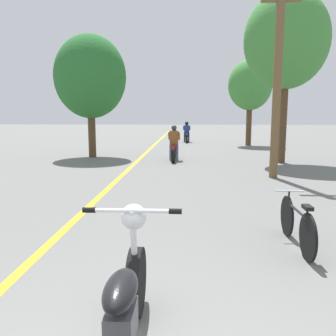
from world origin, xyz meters
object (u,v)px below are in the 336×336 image
object	(u,v)px
roadside_tree_right_near	(286,41)
bicycle_parked	(297,224)
roadside_tree_right_far	(250,85)
motorcycle_rider_lead	(174,147)
roadside_tree_left	(90,77)
motorcycle_foreground	(123,309)
utility_pole	(277,78)
motorcycle_rider_far	(187,134)

from	to	relation	value
roadside_tree_right_near	bicycle_parked	distance (m)	10.07
roadside_tree_right_far	motorcycle_rider_lead	distance (m)	8.72
motorcycle_rider_lead	roadside_tree_left	bearing A→B (deg)	164.97
roadside_tree_right_near	bicycle_parked	xyz separation A→B (m)	(-2.06, -8.92, -4.19)
motorcycle_foreground	motorcycle_rider_lead	bearing A→B (deg)	90.32
utility_pole	bicycle_parked	distance (m)	6.24
utility_pole	roadside_tree_left	world-z (taller)	utility_pole
roadside_tree_left	motorcycle_rider_far	world-z (taller)	roadside_tree_left
utility_pole	roadside_tree_right_near	size ratio (longest dim) A/B	0.88
motorcycle_foreground	roadside_tree_right_far	bearing A→B (deg)	77.79
roadside_tree_left	bicycle_parked	bearing A→B (deg)	-61.21
roadside_tree_left	motorcycle_rider_lead	xyz separation A→B (m)	(3.61, -0.97, -2.88)
roadside_tree_right_near	roadside_tree_left	size ratio (longest dim) A/B	1.22
roadside_tree_right_far	motorcycle_rider_far	size ratio (longest dim) A/B	2.46
roadside_tree_left	motorcycle_rider_far	size ratio (longest dim) A/B	2.56
roadside_tree_right_far	roadside_tree_left	size ratio (longest dim) A/B	0.96
roadside_tree_left	bicycle_parked	xyz separation A→B (m)	(5.70, -10.37, -3.08)
utility_pole	motorcycle_rider_far	bearing A→B (deg)	101.18
roadside_tree_right_far	bicycle_parked	distance (m)	16.89
roadside_tree_right_near	motorcycle_rider_lead	xyz separation A→B (m)	(-4.15, 0.49, -4.00)
bicycle_parked	motorcycle_foreground	bearing A→B (deg)	-129.07
roadside_tree_right_far	bicycle_parked	world-z (taller)	roadside_tree_right_far
utility_pole	roadside_tree_right_near	world-z (taller)	roadside_tree_right_near
roadside_tree_right_far	roadside_tree_right_near	bearing A→B (deg)	-90.14
bicycle_parked	roadside_tree_right_near	bearing A→B (deg)	76.98
roadside_tree_right_near	roadside_tree_left	world-z (taller)	roadside_tree_right_near
motorcycle_foreground	motorcycle_rider_far	world-z (taller)	motorcycle_rider_far
roadside_tree_right_far	motorcycle_foreground	distance (m)	19.64
motorcycle_rider_far	bicycle_parked	distance (m)	18.82
roadside_tree_left	motorcycle_foreground	distance (m)	13.71
roadside_tree_right_near	roadside_tree_left	distance (m)	7.97
roadside_tree_right_near	bicycle_parked	size ratio (longest dim) A/B	3.99
motorcycle_rider_lead	motorcycle_rider_far	world-z (taller)	motorcycle_rider_lead
utility_pole	bicycle_parked	world-z (taller)	utility_pole
roadside_tree_right_near	motorcycle_rider_far	xyz separation A→B (m)	(-3.66, 9.83, -4.01)
utility_pole	bicycle_parked	xyz separation A→B (m)	(-1.00, -5.61, -2.54)
roadside_tree_left	motorcycle_rider_lead	distance (m)	4.72
motorcycle_foreground	bicycle_parked	bearing A→B (deg)	50.93
roadside_tree_left	utility_pole	bearing A→B (deg)	-35.39
motorcycle_rider_far	bicycle_parked	xyz separation A→B (m)	(1.59, -18.75, -0.18)
roadside_tree_right_far	motorcycle_foreground	size ratio (longest dim) A/B	2.34
roadside_tree_right_near	motorcycle_rider_far	size ratio (longest dim) A/B	3.13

